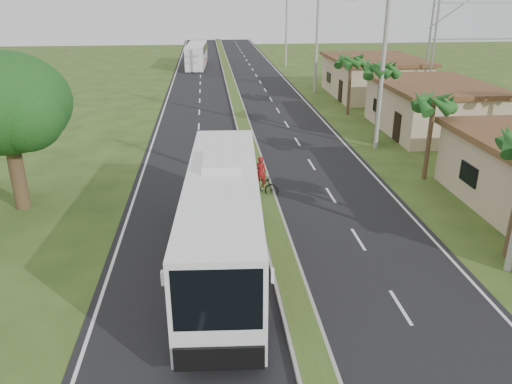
{
  "coord_description": "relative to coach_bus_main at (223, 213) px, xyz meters",
  "views": [
    {
      "loc": [
        -2.75,
        -13.62,
        9.96
      ],
      "look_at": [
        -0.78,
        6.45,
        1.8
      ],
      "focal_mm": 35.0,
      "sensor_mm": 36.0,
      "label": 1
    }
  ],
  "objects": [
    {
      "name": "palm_verge_d",
      "position": [
        11.63,
        24.56,
        2.33
      ],
      "size": [
        2.4,
        2.4,
        5.25
      ],
      "color": "#473321",
      "rests_on": "ground"
    },
    {
      "name": "shop_far",
      "position": [
        16.33,
        32.56,
        -0.29
      ],
      "size": [
        8.6,
        11.6,
        3.82
      ],
      "color": "tan",
      "rests_on": "ground"
    },
    {
      "name": "coach_bus_main",
      "position": [
        0.0,
        0.0,
        0.0
      ],
      "size": [
        3.31,
        12.62,
        4.04
      ],
      "rotation": [
        0.0,
        0.0,
        -0.06
      ],
      "color": "white",
      "rests_on": "ground"
    },
    {
      "name": "utility_pole_d",
      "position": [
        10.83,
        54.56,
        3.2
      ],
      "size": [
        1.6,
        0.28,
        10.5
      ],
      "color": "gray",
      "rests_on": "ground"
    },
    {
      "name": "road_asphalt",
      "position": [
        2.33,
        16.56,
        -2.21
      ],
      "size": [
        14.0,
        160.0,
        0.02
      ],
      "primitive_type": "cube",
      "color": "black",
      "rests_on": "ground"
    },
    {
      "name": "shade_tree",
      "position": [
        -9.78,
        6.58,
        2.81
      ],
      "size": [
        6.3,
        6.0,
        7.54
      ],
      "color": "#473321",
      "rests_on": "ground"
    },
    {
      "name": "palm_verge_c",
      "position": [
        11.13,
        15.56,
        2.9
      ],
      "size": [
        2.4,
        2.4,
        5.85
      ],
      "color": "#473321",
      "rests_on": "ground"
    },
    {
      "name": "ground",
      "position": [
        2.33,
        -3.44,
        -2.22
      ],
      "size": [
        180.0,
        180.0,
        0.0
      ],
      "primitive_type": "plane",
      "color": "#2E471A",
      "rests_on": "ground"
    },
    {
      "name": "lane_edge_right",
      "position": [
        9.03,
        16.56,
        -2.22
      ],
      "size": [
        0.12,
        160.0,
        0.01
      ],
      "primitive_type": "cube",
      "color": "silver",
      "rests_on": "ground"
    },
    {
      "name": "utility_pole_b",
      "position": [
        10.8,
        14.56,
        4.04
      ],
      "size": [
        3.2,
        0.28,
        12.0
      ],
      "color": "gray",
      "rests_on": "ground"
    },
    {
      "name": "utility_pole_c",
      "position": [
        10.83,
        34.56,
        3.45
      ],
      "size": [
        1.6,
        0.28,
        11.0
      ],
      "color": "gray",
      "rests_on": "ground"
    },
    {
      "name": "median_strip",
      "position": [
        2.33,
        16.56,
        -2.12
      ],
      "size": [
        1.2,
        160.0,
        0.18
      ],
      "color": "gray",
      "rests_on": "ground"
    },
    {
      "name": "motorcyclist",
      "position": [
        2.15,
        6.75,
        -1.45
      ],
      "size": [
        1.99,
        1.0,
        2.19
      ],
      "rotation": [
        0.0,
        0.0,
        -0.25
      ],
      "color": "black",
      "rests_on": "ground"
    },
    {
      "name": "billboard_lattice",
      "position": [
        24.33,
        26.56,
        4.6
      ],
      "size": [
        10.18,
        1.18,
        12.07
      ],
      "color": "gray",
      "rests_on": "ground"
    },
    {
      "name": "shop_mid",
      "position": [
        16.33,
        18.56,
        -0.36
      ],
      "size": [
        7.6,
        10.6,
        3.67
      ],
      "color": "tan",
      "rests_on": "ground"
    },
    {
      "name": "palm_verge_b",
      "position": [
        11.73,
        8.56,
        2.14
      ],
      "size": [
        2.4,
        2.4,
        5.05
      ],
      "color": "#473321",
      "rests_on": "ground"
    },
    {
      "name": "coach_bus_far",
      "position": [
        -1.67,
        54.58,
        -0.42
      ],
      "size": [
        2.97,
        11.02,
        3.18
      ],
      "rotation": [
        0.0,
        0.0,
        -0.06
      ],
      "color": "white",
      "rests_on": "ground"
    },
    {
      "name": "lane_edge_left",
      "position": [
        -4.37,
        16.56,
        -2.22
      ],
      "size": [
        0.12,
        160.0,
        0.01
      ],
      "primitive_type": "cube",
      "color": "silver",
      "rests_on": "ground"
    }
  ]
}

